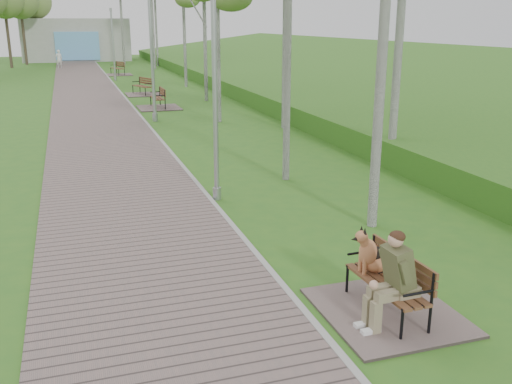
% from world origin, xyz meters
% --- Properties ---
extents(ground, '(120.00, 120.00, 0.00)m').
position_xyz_m(ground, '(0.00, 0.00, 0.00)').
color(ground, '#326A21').
rests_on(ground, ground).
extents(walkway, '(3.50, 67.00, 0.04)m').
position_xyz_m(walkway, '(-1.75, 21.50, 0.02)').
color(walkway, '#705F5B').
rests_on(walkway, ground).
extents(kerb, '(0.10, 67.00, 0.05)m').
position_xyz_m(kerb, '(0.00, 21.50, 0.03)').
color(kerb, '#999993').
rests_on(kerb, ground).
extents(embankment, '(14.00, 70.00, 1.60)m').
position_xyz_m(embankment, '(12.00, 20.00, 0.00)').
color(embankment, '#437923').
rests_on(embankment, ground).
extents(building_north, '(10.00, 5.20, 4.00)m').
position_xyz_m(building_north, '(-1.50, 50.97, 1.99)').
color(building_north, '#9E9E99').
rests_on(building_north, ground).
extents(bench_main, '(1.72, 1.91, 1.50)m').
position_xyz_m(bench_main, '(0.96, -3.59, 0.42)').
color(bench_main, '#705F5B').
rests_on(bench_main, ground).
extents(bench_second, '(1.82, 2.02, 1.12)m').
position_xyz_m(bench_second, '(1.05, 16.10, 0.21)').
color(bench_second, '#705F5B').
rests_on(bench_second, ground).
extents(bench_third, '(1.80, 2.00, 1.10)m').
position_xyz_m(bench_third, '(1.03, 21.21, 0.20)').
color(bench_third, '#705F5B').
rests_on(bench_third, ground).
extents(bench_far, '(1.90, 2.11, 1.16)m').
position_xyz_m(bench_far, '(0.83, 33.53, 0.22)').
color(bench_far, '#705F5B').
rests_on(bench_far, ground).
extents(lamp_post_near, '(0.18, 0.18, 4.67)m').
position_xyz_m(lamp_post_near, '(0.16, 2.07, 2.18)').
color(lamp_post_near, '#9D9FA4').
rests_on(lamp_post_near, ground).
extents(lamp_post_second, '(0.21, 0.21, 5.48)m').
position_xyz_m(lamp_post_second, '(0.40, 12.66, 2.56)').
color(lamp_post_second, '#9D9FA4').
rests_on(lamp_post_second, ground).
extents(lamp_post_third, '(0.18, 0.18, 4.54)m').
position_xyz_m(lamp_post_third, '(0.32, 29.48, 2.12)').
color(lamp_post_third, '#9D9FA4').
rests_on(lamp_post_third, ground).
extents(pedestrian_near, '(0.59, 0.42, 1.50)m').
position_xyz_m(pedestrian_near, '(-3.20, 41.41, 0.75)').
color(pedestrian_near, silver).
rests_on(pedestrian_near, ground).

